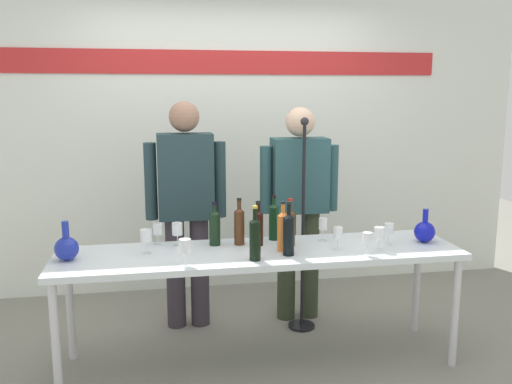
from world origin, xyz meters
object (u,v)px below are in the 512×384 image
wine_bottle_0 (239,225)px  wine_bottle_3 (258,226)px  wine_bottle_4 (289,233)px  wine_glass_right_3 (338,233)px  presenter_left (186,201)px  wine_glass_right_2 (389,229)px  wine_bottle_1 (283,230)px  decanter_blue_left (67,247)px  wine_bottle_7 (290,226)px  wine_glass_right_0 (323,225)px  decanter_blue_right (424,231)px  presenter_right (299,200)px  wine_glass_right_1 (367,239)px  wine_bottle_2 (255,237)px  wine_glass_right_4 (379,234)px  wine_bottle_5 (274,220)px  display_table (260,259)px  wine_glass_left_1 (185,246)px  wine_bottle_6 (215,226)px  wine_glass_left_3 (158,229)px  wine_glass_left_0 (177,229)px  wine_glass_left_2 (146,236)px

wine_bottle_0 → wine_bottle_3: (0.12, -0.04, -0.01)m
wine_bottle_4 → wine_glass_right_3: bearing=10.9°
wine_bottle_0 → wine_bottle_4: wine_bottle_4 is taller
presenter_left → wine_glass_right_2: 1.46m
wine_bottle_1 → wine_bottle_3: 0.20m
decanter_blue_left → wine_bottle_7: bearing=3.3°
wine_glass_right_3 → wine_glass_right_0: bearing=98.9°
wine_glass_right_0 → decanter_blue_right: bearing=-12.1°
presenter_right → wine_glass_right_1: bearing=-77.6°
wine_bottle_4 → wine_glass_right_1: wine_bottle_4 is taller
wine_glass_right_1 → wine_glass_right_3: wine_glass_right_3 is taller
wine_bottle_2 → wine_glass_right_2: 0.94m
presenter_left → wine_glass_right_0: bearing=-30.8°
decanter_blue_left → wine_glass_right_4: (1.92, -0.13, 0.03)m
wine_bottle_4 → wine_bottle_5: bearing=92.2°
display_table → wine_glass_left_1: wine_glass_left_1 is taller
display_table → wine_glass_right_3: (0.49, -0.07, 0.16)m
wine_bottle_4 → wine_bottle_5: 0.37m
presenter_right → wine_bottle_6: (-0.70, -0.50, -0.05)m
wine_bottle_3 → decanter_blue_left: bearing=-174.6°
wine_bottle_2 → wine_glass_right_0: bearing=33.1°
wine_bottle_1 → wine_bottle_6: bearing=152.6°
wine_bottle_5 → wine_glass_right_4: size_ratio=2.07×
wine_glass_left_3 → wine_bottle_4: bearing=-25.8°
wine_bottle_0 → wine_glass_right_3: 0.64m
wine_glass_left_1 → wine_glass_right_1: 1.11m
wine_glass_left_0 → wine_glass_right_4: size_ratio=1.03×
presenter_right → wine_glass_right_2: size_ratio=11.42×
wine_glass_left_3 → wine_glass_right_0: size_ratio=0.92×
wine_glass_left_2 → wine_glass_left_0: bearing=36.1°
wine_bottle_1 → wine_glass_right_1: (0.49, -0.19, -0.03)m
wine_glass_left_1 → wine_glass_right_2: 1.36m
wine_bottle_4 → wine_bottle_7: size_ratio=1.09×
wine_bottle_3 → wine_bottle_6: wine_bottle_3 is taller
wine_bottle_7 → wine_glass_right_0: (0.24, 0.06, -0.02)m
presenter_left → wine_bottle_4: bearing=-54.2°
wine_bottle_2 → wine_glass_right_1: bearing=-2.2°
wine_glass_right_3 → wine_glass_right_4: bearing=-12.1°
presenter_right → wine_glass_right_0: (0.03, -0.53, -0.07)m
wine_glass_right_1 → wine_bottle_6: bearing=156.0°
presenter_left → presenter_right: bearing=-0.0°
presenter_left → wine_glass_right_4: 1.42m
decanter_blue_left → wine_bottle_2: (1.11, -0.20, 0.06)m
decanter_blue_right → wine_bottle_6: size_ratio=0.78×
wine_glass_left_3 → wine_bottle_2: bearing=-38.0°
wine_bottle_5 → wine_glass_right_3: (0.35, -0.30, -0.03)m
presenter_left → wine_bottle_6: 0.53m
wine_glass_left_3 → wine_bottle_7: bearing=-11.0°
decanter_blue_right → wine_glass_right_4: decanter_blue_right is taller
presenter_right → wine_glass_right_0: bearing=-86.8°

